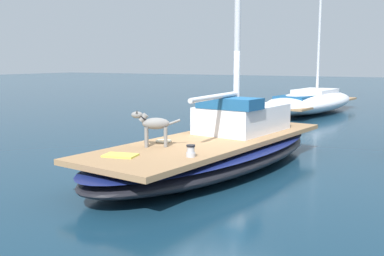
% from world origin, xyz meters
% --- Properties ---
extents(ground_plane, '(120.00, 120.00, 0.00)m').
position_xyz_m(ground_plane, '(0.00, 0.00, 0.00)').
color(ground_plane, '#143347').
extents(sailboat_main, '(3.49, 7.51, 0.66)m').
position_xyz_m(sailboat_main, '(0.00, 0.00, 0.34)').
color(sailboat_main, black).
rests_on(sailboat_main, ground).
extents(mast_main, '(0.14, 2.27, 6.24)m').
position_xyz_m(mast_main, '(0.12, 0.72, 3.44)').
color(mast_main, silver).
rests_on(mast_main, sailboat_main).
extents(cabin_house, '(1.69, 2.40, 0.84)m').
position_xyz_m(cabin_house, '(0.17, 1.11, 1.01)').
color(cabin_house, silver).
rests_on(cabin_house, sailboat_main).
extents(dog_grey, '(0.85, 0.55, 0.70)m').
position_xyz_m(dog_grey, '(-0.62, -1.40, 1.08)').
color(dog_grey, gray).
rests_on(dog_grey, sailboat_main).
extents(deck_winch, '(0.16, 0.16, 0.21)m').
position_xyz_m(deck_winch, '(0.46, -1.90, 0.76)').
color(deck_winch, '#B7B7BC').
rests_on(deck_winch, sailboat_main).
extents(coiled_rope, '(0.32, 0.32, 0.04)m').
position_xyz_m(coiled_rope, '(-0.70, -0.91, 0.68)').
color(coiled_rope, beige).
rests_on(coiled_rope, sailboat_main).
extents(deck_towel, '(0.62, 0.46, 0.03)m').
position_xyz_m(deck_towel, '(-0.64, -2.42, 0.68)').
color(deck_towel, '#D8D14C').
rests_on(deck_towel, sailboat_main).
extents(moored_boat_far_astern, '(3.58, 8.08, 5.70)m').
position_xyz_m(moored_boat_far_astern, '(-0.79, 11.67, 0.50)').
color(moored_boat_far_astern, white).
rests_on(moored_boat_far_astern, ground).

